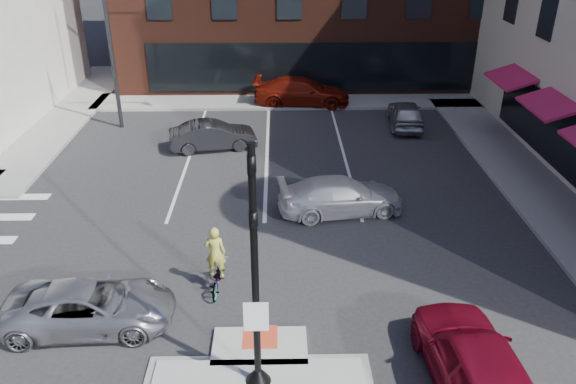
{
  "coord_description": "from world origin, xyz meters",
  "views": [
    {
      "loc": [
        0.51,
        -9.35,
        9.98
      ],
      "look_at": [
        0.81,
        6.47,
        2.0
      ],
      "focal_mm": 35.0,
      "sensor_mm": 36.0,
      "label": 1
    }
  ],
  "objects_px": {
    "cyclist": "(216,269)",
    "white_pickup": "(341,196)",
    "silver_suv": "(90,306)",
    "bg_car_red": "(302,92)",
    "bg_car_silver": "(406,114)",
    "bg_car_dark": "(213,136)",
    "red_sedan": "(478,367)"
  },
  "relations": [
    {
      "from": "cyclist",
      "to": "bg_car_dark",
      "type": "bearing_deg",
      "value": -80.63
    },
    {
      "from": "bg_car_silver",
      "to": "bg_car_red",
      "type": "relative_size",
      "value": 0.73
    },
    {
      "from": "red_sedan",
      "to": "cyclist",
      "type": "bearing_deg",
      "value": -36.38
    },
    {
      "from": "bg_car_red",
      "to": "silver_suv",
      "type": "bearing_deg",
      "value": 164.78
    },
    {
      "from": "silver_suv",
      "to": "red_sedan",
      "type": "relative_size",
      "value": 0.91
    },
    {
      "from": "cyclist",
      "to": "white_pickup",
      "type": "bearing_deg",
      "value": -128.27
    },
    {
      "from": "silver_suv",
      "to": "red_sedan",
      "type": "xyz_separation_m",
      "value": [
        9.43,
        -2.61,
        0.21
      ]
    },
    {
      "from": "bg_car_silver",
      "to": "bg_car_red",
      "type": "xyz_separation_m",
      "value": [
        -5.16,
        3.62,
        0.11
      ]
    },
    {
      "from": "white_pickup",
      "to": "cyclist",
      "type": "bearing_deg",
      "value": 129.88
    },
    {
      "from": "white_pickup",
      "to": "bg_car_silver",
      "type": "relative_size",
      "value": 1.16
    },
    {
      "from": "white_pickup",
      "to": "bg_car_dark",
      "type": "relative_size",
      "value": 1.15
    },
    {
      "from": "bg_car_silver",
      "to": "silver_suv",
      "type": "bearing_deg",
      "value": 57.7
    },
    {
      "from": "silver_suv",
      "to": "bg_car_red",
      "type": "bearing_deg",
      "value": -21.19
    },
    {
      "from": "silver_suv",
      "to": "bg_car_red",
      "type": "height_order",
      "value": "bg_car_red"
    },
    {
      "from": "red_sedan",
      "to": "bg_car_red",
      "type": "xyz_separation_m",
      "value": [
        -3.06,
        21.5,
        -0.05
      ]
    },
    {
      "from": "red_sedan",
      "to": "white_pickup",
      "type": "xyz_separation_m",
      "value": [
        -2.15,
        8.79,
        -0.17
      ]
    },
    {
      "from": "red_sedan",
      "to": "cyclist",
      "type": "relative_size",
      "value": 2.34
    },
    {
      "from": "bg_car_dark",
      "to": "cyclist",
      "type": "height_order",
      "value": "cyclist"
    },
    {
      "from": "bg_car_red",
      "to": "white_pickup",
      "type": "bearing_deg",
      "value": -172.5
    },
    {
      "from": "silver_suv",
      "to": "white_pickup",
      "type": "xyz_separation_m",
      "value": [
        7.28,
        6.17,
        0.04
      ]
    },
    {
      "from": "bg_car_dark",
      "to": "bg_car_silver",
      "type": "xyz_separation_m",
      "value": [
        9.53,
        2.88,
        0.01
      ]
    },
    {
      "from": "silver_suv",
      "to": "cyclist",
      "type": "xyz_separation_m",
      "value": [
        3.2,
        1.53,
        0.08
      ]
    },
    {
      "from": "white_pickup",
      "to": "bg_car_silver",
      "type": "height_order",
      "value": "bg_car_silver"
    },
    {
      "from": "bg_car_dark",
      "to": "cyclist",
      "type": "bearing_deg",
      "value": 174.74
    },
    {
      "from": "red_sedan",
      "to": "bg_car_red",
      "type": "bearing_deg",
      "value": -84.66
    },
    {
      "from": "bg_car_silver",
      "to": "cyclist",
      "type": "relative_size",
      "value": 1.89
    },
    {
      "from": "bg_car_silver",
      "to": "white_pickup",
      "type": "bearing_deg",
      "value": 69.7
    },
    {
      "from": "red_sedan",
      "to": "bg_car_red",
      "type": "relative_size",
      "value": 0.91
    },
    {
      "from": "white_pickup",
      "to": "bg_car_dark",
      "type": "height_order",
      "value": "white_pickup"
    },
    {
      "from": "white_pickup",
      "to": "bg_car_dark",
      "type": "xyz_separation_m",
      "value": [
        -5.28,
        6.21,
        -0.01
      ]
    },
    {
      "from": "cyclist",
      "to": "bg_car_red",
      "type": "bearing_deg",
      "value": -97.29
    },
    {
      "from": "silver_suv",
      "to": "cyclist",
      "type": "bearing_deg",
      "value": -66.94
    }
  ]
}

